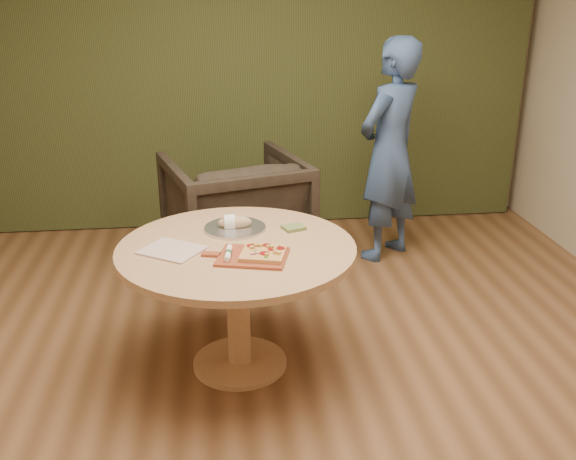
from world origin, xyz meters
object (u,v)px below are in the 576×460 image
(bread_roll, at_px, (233,222))
(serving_tray, at_px, (235,228))
(pedestal_table, at_px, (237,269))
(armchair, at_px, (235,207))
(cutlery_roll, at_px, (228,253))
(flatbread_pizza, at_px, (264,253))
(person_standing, at_px, (390,152))
(pizza_paddle, at_px, (251,257))

(bread_roll, bearing_deg, serving_tray, 0.00)
(pedestal_table, xyz_separation_m, armchair, (0.04, 1.39, -0.12))
(pedestal_table, xyz_separation_m, cutlery_roll, (-0.05, -0.17, 0.17))
(bread_roll, bearing_deg, flatbread_pizza, -72.03)
(cutlery_roll, height_order, person_standing, person_standing)
(cutlery_roll, xyz_separation_m, person_standing, (1.29, 1.66, 0.08))
(pizza_paddle, bearing_deg, person_standing, 69.56)
(pizza_paddle, xyz_separation_m, serving_tray, (-0.06, 0.43, -0.00))
(flatbread_pizza, bearing_deg, pizza_paddle, 175.78)
(person_standing, bearing_deg, bread_roll, 5.59)
(pizza_paddle, bearing_deg, pedestal_table, 125.71)
(bread_roll, bearing_deg, pizza_paddle, -80.22)
(serving_tray, height_order, armchair, armchair)
(flatbread_pizza, bearing_deg, cutlery_roll, 176.18)
(serving_tray, bearing_deg, cutlery_roll, -96.75)
(bread_roll, xyz_separation_m, person_standing, (1.25, 1.24, 0.07))
(cutlery_roll, height_order, bread_roll, bread_roll)
(serving_tray, bearing_deg, armchair, 88.27)
(pedestal_table, bearing_deg, serving_tray, 89.51)
(pedestal_table, height_order, pizza_paddle, pizza_paddle)
(flatbread_pizza, bearing_deg, armchair, 93.53)
(person_standing, bearing_deg, pizza_paddle, 15.56)
(pedestal_table, height_order, serving_tray, serving_tray)
(serving_tray, relative_size, armchair, 0.36)
(pedestal_table, relative_size, flatbread_pizza, 4.83)
(pedestal_table, xyz_separation_m, pizza_paddle, (0.07, -0.17, 0.15))
(serving_tray, bearing_deg, person_standing, 45.04)
(pedestal_table, relative_size, person_standing, 0.75)
(pizza_paddle, height_order, serving_tray, serving_tray)
(cutlery_roll, bearing_deg, person_standing, 58.30)
(pizza_paddle, height_order, bread_roll, bread_roll)
(armchair, distance_m, person_standing, 1.27)
(pizza_paddle, xyz_separation_m, cutlery_roll, (-0.11, 0.01, 0.02))
(person_standing, bearing_deg, flatbread_pizza, 17.19)
(cutlery_roll, xyz_separation_m, bread_roll, (0.04, 0.42, 0.01))
(cutlery_roll, relative_size, bread_roll, 1.03)
(cutlery_roll, bearing_deg, pizza_paddle, 2.55)
(pedestal_table, relative_size, bread_roll, 6.72)
(pizza_paddle, relative_size, serving_tray, 1.33)
(armchair, bearing_deg, pedestal_table, 72.39)
(flatbread_pizza, xyz_separation_m, person_standing, (1.11, 1.68, 0.09))
(bread_roll, bearing_deg, cutlery_roll, -95.55)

